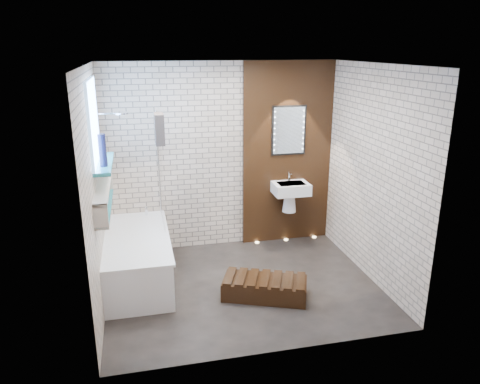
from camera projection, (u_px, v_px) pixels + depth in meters
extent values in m
plane|color=black|center=(243.00, 286.00, 5.60)|extent=(3.20, 3.20, 0.00)
cube|color=tan|center=(222.00, 157.00, 6.41)|extent=(3.20, 0.04, 2.60)
cube|color=tan|center=(277.00, 225.00, 4.00)|extent=(3.20, 0.04, 2.60)
cube|color=tan|center=(96.00, 193.00, 4.86)|extent=(0.04, 2.60, 2.60)
cube|color=tan|center=(372.00, 175.00, 5.55)|extent=(0.04, 2.60, 2.60)
plane|color=white|center=(243.00, 64.00, 4.81)|extent=(3.20, 3.20, 0.00)
cube|color=black|center=(287.00, 154.00, 6.59)|extent=(1.30, 0.06, 2.60)
cube|color=#7FADE0|center=(93.00, 122.00, 4.98)|extent=(0.03, 1.00, 0.90)
cube|color=#237680|center=(104.00, 163.00, 5.14)|extent=(0.18, 1.00, 0.04)
cube|color=#237680|center=(105.00, 207.00, 5.08)|extent=(0.14, 1.30, 0.03)
cube|color=#B2A899|center=(103.00, 187.00, 5.01)|extent=(0.14, 1.30, 0.03)
cube|color=#B2A899|center=(101.00, 217.00, 4.46)|extent=(0.14, 0.03, 0.26)
cube|color=#B2A899|center=(107.00, 181.00, 5.64)|extent=(0.14, 0.03, 0.26)
cube|color=white|center=(138.00, 259.00, 5.67)|extent=(0.75, 1.70, 0.55)
cube|color=white|center=(136.00, 237.00, 5.59)|extent=(0.79, 1.74, 0.03)
cylinder|color=silver|center=(146.00, 211.00, 6.27)|extent=(0.04, 0.04, 0.12)
cube|color=white|center=(160.00, 170.00, 5.85)|extent=(0.01, 0.78, 1.40)
cube|color=black|center=(159.00, 129.00, 5.41)|extent=(0.11, 0.28, 0.36)
cylinder|color=silver|center=(121.00, 113.00, 5.60)|extent=(0.18, 0.18, 0.02)
cube|color=white|center=(291.00, 189.00, 6.53)|extent=(0.50, 0.36, 0.16)
cone|color=white|center=(289.00, 202.00, 6.64)|extent=(0.20, 0.20, 0.28)
cylinder|color=silver|center=(289.00, 177.00, 6.58)|extent=(0.03, 0.03, 0.14)
cube|color=black|center=(289.00, 130.00, 6.45)|extent=(0.50, 0.02, 0.70)
cube|color=silver|center=(289.00, 131.00, 6.44)|extent=(0.45, 0.01, 0.65)
cube|color=black|center=(265.00, 288.00, 5.33)|extent=(1.05, 0.75, 0.21)
cylinder|color=maroon|center=(106.00, 188.00, 5.48)|extent=(0.06, 0.06, 0.15)
cylinder|color=#AB441A|center=(103.00, 214.00, 4.70)|extent=(0.05, 0.05, 0.09)
cylinder|color=#131534|center=(103.00, 150.00, 4.89)|extent=(0.08, 0.08, 0.35)
cylinder|color=#FFD899|center=(257.00, 242.00, 6.82)|extent=(0.06, 0.06, 0.01)
cylinder|color=#FFD899|center=(286.00, 240.00, 6.92)|extent=(0.06, 0.06, 0.01)
cylinder|color=#FFD899|center=(314.00, 237.00, 7.01)|extent=(0.06, 0.06, 0.01)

